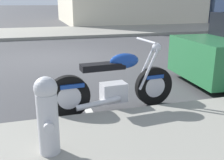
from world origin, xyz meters
TOP-DOWN VIEW (x-y plane):
  - ground_plane at (0.00, 0.00)m, footprint 260.00×260.00m
  - parking_stall_stripe at (0.00, -3.89)m, footprint 0.12×2.20m
  - parked_motorcycle at (0.42, -4.28)m, footprint 2.11×0.62m
  - fire_hydrant at (-0.68, -5.49)m, footprint 0.24×0.36m

SIDE VIEW (x-z plane):
  - ground_plane at x=0.00m, z-range 0.00..0.00m
  - parking_stall_stripe at x=0.00m, z-range 0.00..0.01m
  - parked_motorcycle at x=0.42m, z-range -0.13..1.00m
  - fire_hydrant at x=-0.68m, z-range 0.17..1.01m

